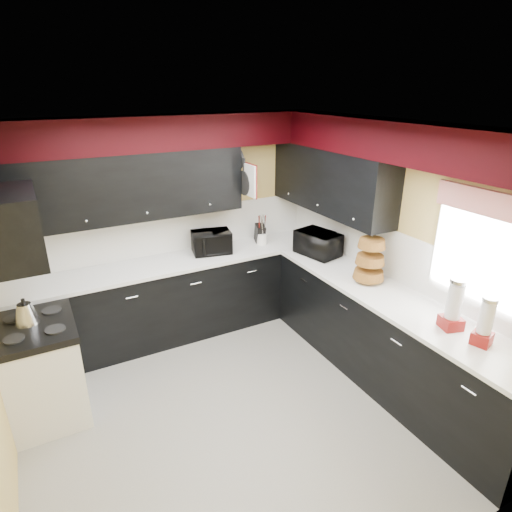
{
  "coord_description": "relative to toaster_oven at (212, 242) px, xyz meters",
  "views": [
    {
      "loc": [
        -1.32,
        -2.86,
        2.8
      ],
      "look_at": [
        0.59,
        0.71,
        1.16
      ],
      "focal_mm": 30.0,
      "sensor_mm": 36.0,
      "label": 1
    }
  ],
  "objects": [
    {
      "name": "deco_plate",
      "position": [
        1.33,
        -1.88,
        1.18
      ],
      "size": [
        0.03,
        0.24,
        0.24
      ],
      "primitive_type": null,
      "color": "white",
      "rests_on": "wall_right"
    },
    {
      "name": "pan_mid",
      "position": [
        0.38,
        -0.11,
        0.68
      ],
      "size": [
        0.03,
        0.28,
        0.46
      ],
      "primitive_type": null,
      "color": "black",
      "rests_on": "upper_back"
    },
    {
      "name": "upper_right",
      "position": [
        1.18,
        -0.63,
        0.73
      ],
      "size": [
        0.35,
        1.8,
        0.7
      ],
      "primitive_type": "cube",
      "color": "black",
      "rests_on": "wall_right"
    },
    {
      "name": "dispenser_b",
      "position": [
        1.07,
        -2.75,
        0.06
      ],
      "size": [
        0.17,
        0.17,
        0.37
      ],
      "primitive_type": null,
      "rotation": [
        0.0,
        0.0,
        0.29
      ],
      "color": "#5E0A00",
      "rests_on": "counter_right"
    },
    {
      "name": "dispenser_a",
      "position": [
        1.06,
        -2.48,
        0.08
      ],
      "size": [
        0.19,
        0.19,
        0.42
      ],
      "primitive_type": null,
      "rotation": [
        0.0,
        0.0,
        -0.29
      ],
      "color": "#640606",
      "rests_on": "counter_right"
    },
    {
      "name": "kettle",
      "position": [
        -1.98,
        -0.72,
        -0.06
      ],
      "size": [
        0.23,
        0.23,
        0.18
      ],
      "primitive_type": null,
      "rotation": [
        0.0,
        0.0,
        0.21
      ],
      "color": "#B1B1B6",
      "rests_on": "cooktop"
    },
    {
      "name": "pan_top",
      "position": [
        0.38,
        0.02,
        0.93
      ],
      "size": [
        0.03,
        0.22,
        0.4
      ],
      "primitive_type": null,
      "color": "black",
      "rests_on": "upper_back"
    },
    {
      "name": "splash_back",
      "position": [
        -0.44,
        0.26,
        0.12
      ],
      "size": [
        3.6,
        0.02,
        0.5
      ],
      "primitive_type": "cube",
      "color": "white",
      "rests_on": "counter_back"
    },
    {
      "name": "knife_block",
      "position": [
        0.66,
        0.03,
        -0.01
      ],
      "size": [
        0.14,
        0.17,
        0.23
      ],
      "primitive_type": "cube",
      "rotation": [
        0.0,
        0.0,
        -0.24
      ],
      "color": "black",
      "rests_on": "counter_back"
    },
    {
      "name": "hood",
      "position": [
        -1.99,
        -0.78,
        0.71
      ],
      "size": [
        0.5,
        0.78,
        0.55
      ],
      "primitive_type": "cube",
      "color": "black",
      "rests_on": "wall_left"
    },
    {
      "name": "soffit_back",
      "position": [
        -0.44,
        0.09,
        1.26
      ],
      "size": [
        3.6,
        0.36,
        0.35
      ],
      "primitive_type": "cube",
      "color": "black",
      "rests_on": "wall_back"
    },
    {
      "name": "toaster_oven",
      "position": [
        0.0,
        0.0,
        0.0
      ],
      "size": [
        0.51,
        0.45,
        0.26
      ],
      "primitive_type": "imported",
      "rotation": [
        0.0,
        0.0,
        -0.2
      ],
      "color": "black",
      "rests_on": "counter_back"
    },
    {
      "name": "wall_back",
      "position": [
        -0.44,
        0.27,
        0.18
      ],
      "size": [
        3.6,
        0.06,
        2.5
      ],
      "primitive_type": "cube",
      "color": "#E0C666",
      "rests_on": "ground"
    },
    {
      "name": "stove",
      "position": [
        -1.94,
        -0.78,
        -0.64
      ],
      "size": [
        0.6,
        0.75,
        0.86
      ],
      "primitive_type": "cube",
      "color": "white",
      "rests_on": "ground"
    },
    {
      "name": "cut_board",
      "position": [
        0.39,
        -0.23,
        0.73
      ],
      "size": [
        0.03,
        0.26,
        0.35
      ],
      "primitive_type": "cube",
      "color": "white",
      "rests_on": "upper_back"
    },
    {
      "name": "baskets",
      "position": [
        1.08,
        -1.48,
        0.11
      ],
      "size": [
        0.27,
        0.27,
        0.5
      ],
      "primitive_type": null,
      "color": "brown",
      "rests_on": "upper_right"
    },
    {
      "name": "cab_back",
      "position": [
        -0.44,
        -0.03,
        -0.62
      ],
      "size": [
        3.6,
        0.6,
        0.9
      ],
      "primitive_type": "cube",
      "color": "black",
      "rests_on": "ground"
    },
    {
      "name": "pan_low",
      "position": [
        0.38,
        0.15,
        0.65
      ],
      "size": [
        0.03,
        0.24,
        0.42
      ],
      "primitive_type": null,
      "color": "black",
      "rests_on": "upper_back"
    },
    {
      "name": "wall_right",
      "position": [
        1.36,
        -1.53,
        0.18
      ],
      "size": [
        0.06,
        3.6,
        2.5
      ],
      "primitive_type": "cube",
      "color": "#E0C666",
      "rests_on": "ground"
    },
    {
      "name": "splash_right",
      "position": [
        1.35,
        -1.53,
        0.12
      ],
      "size": [
        0.02,
        3.6,
        0.5
      ],
      "primitive_type": "cube",
      "color": "white",
      "rests_on": "counter_right"
    },
    {
      "name": "cab_right",
      "position": [
        1.06,
        -1.83,
        -0.62
      ],
      "size": [
        0.6,
        3.0,
        0.9
      ],
      "primitive_type": "cube",
      "color": "black",
      "rests_on": "ground"
    },
    {
      "name": "soffit_right",
      "position": [
        1.18,
        -1.71,
        1.26
      ],
      "size": [
        0.36,
        3.24,
        0.35
      ],
      "primitive_type": "cube",
      "color": "black",
      "rests_on": "wall_right"
    },
    {
      "name": "counter_back",
      "position": [
        -0.44,
        -0.03,
        -0.15
      ],
      "size": [
        3.62,
        0.64,
        0.04
      ],
      "primitive_type": "cube",
      "color": "white",
      "rests_on": "cab_back"
    },
    {
      "name": "cooktop",
      "position": [
        -1.94,
        -0.78,
        -0.18
      ],
      "size": [
        0.62,
        0.77,
        0.06
      ],
      "primitive_type": "cube",
      "color": "black",
      "rests_on": "stove"
    },
    {
      "name": "counter_right",
      "position": [
        1.06,
        -1.83,
        -0.15
      ],
      "size": [
        0.64,
        3.02,
        0.04
      ],
      "primitive_type": "cube",
      "color": "white",
      "rests_on": "cab_right"
    },
    {
      "name": "valance",
      "position": [
        1.29,
        -2.43,
        0.88
      ],
      "size": [
        0.04,
        0.88,
        0.2
      ],
      "primitive_type": "cube",
      "color": "red",
      "rests_on": "wall_right"
    },
    {
      "name": "upper_back",
      "position": [
        -0.94,
        0.09,
        0.73
      ],
      "size": [
        2.6,
        0.35,
        0.7
      ],
      "primitive_type": "cube",
      "color": "black",
      "rests_on": "wall_back"
    },
    {
      "name": "window",
      "position": [
        1.34,
        -2.43,
        0.48
      ],
      "size": [
        0.03,
        0.86,
        0.96
      ],
      "primitive_type": null,
      "color": "white",
      "rests_on": "wall_right"
    },
    {
      "name": "ground",
      "position": [
        -0.44,
        -1.53,
        -1.07
      ],
      "size": [
        3.6,
        3.6,
        0.0
      ],
      "primitive_type": "plane",
      "color": "gray",
      "rests_on": "ground"
    },
    {
      "name": "ceiling",
      "position": [
        -0.44,
        -1.53,
        1.43
      ],
      "size": [
        3.6,
        3.6,
        0.06
      ],
      "primitive_type": "cube",
      "color": "white",
      "rests_on": "wall_back"
    },
    {
      "name": "utensil_crock",
      "position": [
        0.66,
        -0.03,
        -0.06
      ],
      "size": [
        0.15,
        0.15,
        0.14
      ],
      "primitive_type": "cylinder",
      "rotation": [
        0.0,
        0.0,
        0.16
      ],
      "color": "white",
      "rests_on": "counter_back"
    },
    {
      "name": "microwave",
      "position": [
        1.06,
        -0.65,
        0.01
      ],
      "size": [
        0.44,
        0.56,
        0.27
      ],
      "primitive_type": "imported",
      "rotation": [
        0.0,
        0.0,
        1.79
      ],
      "color": "black",
      "rests_on": "counter_right"
    }
  ]
}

